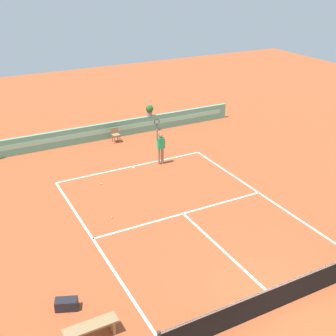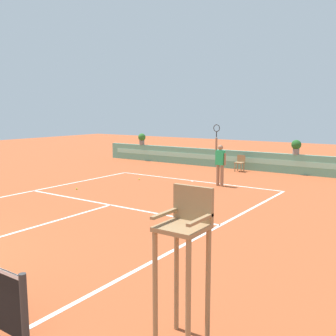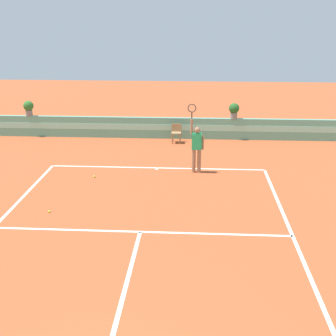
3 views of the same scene
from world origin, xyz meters
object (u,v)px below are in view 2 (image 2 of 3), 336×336
(tennis_ball_near_baseline, at_px, (139,179))
(tennis_ball_mid_court, at_px, (77,189))
(tennis_player, at_px, (220,161))
(potted_plant_right, at_px, (296,146))
(potted_plant_far_left, at_px, (142,138))
(ball_kid_chair, at_px, (240,162))
(umpire_chair, at_px, (185,247))

(tennis_ball_near_baseline, height_order, tennis_ball_mid_court, same)
(tennis_player, xyz_separation_m, potted_plant_right, (1.72, 4.90, 0.36))
(potted_plant_far_left, bearing_deg, tennis_ball_near_baseline, -52.73)
(ball_kid_chair, bearing_deg, umpire_chair, -68.81)
(tennis_ball_near_baseline, distance_m, potted_plant_right, 7.99)
(potted_plant_far_left, relative_size, potted_plant_right, 1.00)
(potted_plant_far_left, bearing_deg, tennis_player, -31.33)
(ball_kid_chair, distance_m, potted_plant_far_left, 7.21)
(umpire_chair, relative_size, potted_plant_right, 2.96)
(tennis_ball_mid_court, bearing_deg, potted_plant_right, 55.52)
(ball_kid_chair, height_order, tennis_ball_mid_court, ball_kid_chair)
(tennis_player, bearing_deg, potted_plant_far_left, 148.67)
(umpire_chair, relative_size, ball_kid_chair, 2.52)
(ball_kid_chair, height_order, tennis_ball_near_baseline, ball_kid_chair)
(ball_kid_chair, height_order, potted_plant_right, potted_plant_right)
(tennis_ball_near_baseline, bearing_deg, umpire_chair, -48.43)
(tennis_player, bearing_deg, potted_plant_right, 70.65)
(ball_kid_chair, height_order, potted_plant_far_left, potted_plant_far_left)
(tennis_player, height_order, tennis_ball_near_baseline, tennis_player)
(umpire_chair, relative_size, tennis_player, 0.83)
(ball_kid_chair, relative_size, tennis_ball_mid_court, 12.50)
(ball_kid_chair, xyz_separation_m, potted_plant_far_left, (-7.11, 0.73, 0.93))
(ball_kid_chair, bearing_deg, potted_plant_right, 15.42)
(tennis_ball_near_baseline, bearing_deg, tennis_player, 12.43)
(tennis_player, bearing_deg, umpire_chair, -65.56)
(tennis_ball_near_baseline, relative_size, tennis_ball_mid_court, 1.00)
(tennis_ball_mid_court, bearing_deg, umpire_chair, -34.70)
(tennis_player, distance_m, potted_plant_right, 5.20)
(umpire_chair, xyz_separation_m, tennis_ball_near_baseline, (-8.35, 9.41, -1.31))
(tennis_player, height_order, tennis_ball_mid_court, tennis_player)
(tennis_ball_near_baseline, distance_m, potted_plant_far_left, 7.31)
(tennis_ball_mid_court, relative_size, potted_plant_right, 0.09)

